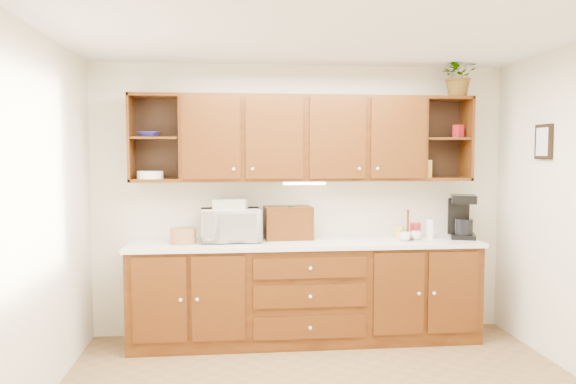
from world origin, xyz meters
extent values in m
plane|color=white|center=(0.00, 0.00, 2.60)|extent=(4.00, 4.00, 0.00)
plane|color=#EDE5C7|center=(0.00, 1.75, 1.30)|extent=(4.00, 0.00, 4.00)
plane|color=#EDE5C7|center=(-2.00, 0.00, 1.30)|extent=(0.00, 3.50, 3.50)
cube|color=#341506|center=(0.00, 1.45, 0.45)|extent=(3.20, 0.60, 0.90)
cube|color=silver|center=(0.00, 1.44, 0.92)|extent=(3.24, 0.64, 0.04)
cube|color=#341506|center=(0.00, 1.58, 1.89)|extent=(2.30, 0.33, 0.80)
cube|color=black|center=(-1.38, 1.74, 1.89)|extent=(0.45, 0.02, 0.80)
cube|color=black|center=(1.38, 1.74, 1.89)|extent=(0.45, 0.02, 0.80)
cube|color=#341506|center=(-1.38, 1.58, 1.89)|extent=(0.43, 0.30, 0.02)
cube|color=#341506|center=(1.38, 1.58, 1.89)|extent=(0.43, 0.30, 0.02)
cube|color=#341506|center=(1.38, 1.58, 2.27)|extent=(0.45, 0.33, 0.03)
cube|color=white|center=(0.00, 1.53, 1.47)|extent=(0.40, 0.05, 0.02)
cube|color=black|center=(1.98, 0.90, 1.85)|extent=(0.03, 0.24, 0.30)
cylinder|color=#A47144|center=(-1.12, 1.42, 1.01)|extent=(0.31, 0.31, 0.14)
imported|color=beige|center=(-0.69, 1.50, 1.09)|extent=(0.57, 0.40, 0.30)
cube|color=#EED070|center=(-0.69, 1.50, 1.29)|extent=(0.33, 0.26, 0.09)
cylinder|color=black|center=(-0.12, 1.58, 1.10)|extent=(0.08, 0.08, 0.32)
cylinder|color=#A47144|center=(-0.70, 1.69, 0.95)|extent=(0.35, 0.16, 0.34)
cube|color=#341506|center=(-0.15, 1.59, 1.09)|extent=(0.46, 0.30, 0.31)
cylinder|color=#341506|center=(0.96, 1.42, 1.08)|extent=(0.02, 0.02, 0.28)
cylinder|color=#341506|center=(0.96, 1.42, 0.95)|extent=(0.11, 0.11, 0.02)
imported|color=white|center=(1.04, 1.41, 0.98)|extent=(0.12, 0.12, 0.08)
imported|color=white|center=(0.93, 1.49, 0.98)|extent=(0.12, 0.12, 0.08)
imported|color=white|center=(0.92, 1.36, 0.98)|extent=(0.12, 0.12, 0.08)
cylinder|color=#AB1820|center=(1.08, 1.54, 1.01)|extent=(0.13, 0.13, 0.14)
cylinder|color=white|center=(1.20, 1.48, 1.03)|extent=(0.08, 0.08, 0.18)
cylinder|color=gold|center=(0.90, 1.47, 1.00)|extent=(0.12, 0.12, 0.12)
cube|color=black|center=(1.52, 1.46, 0.96)|extent=(0.30, 0.34, 0.04)
cube|color=black|center=(1.52, 1.57, 1.14)|extent=(0.21, 0.13, 0.35)
cube|color=black|center=(1.52, 1.46, 1.32)|extent=(0.30, 0.34, 0.08)
cylinder|color=black|center=(1.52, 1.44, 1.05)|extent=(0.21, 0.21, 0.16)
imported|color=navy|center=(-1.42, 1.57, 1.92)|extent=(0.23, 0.23, 0.05)
cylinder|color=white|center=(-1.42, 1.55, 1.56)|extent=(0.24, 0.24, 0.07)
cube|color=gold|center=(1.19, 1.56, 1.60)|extent=(0.11, 0.10, 0.17)
cube|color=#AB1820|center=(1.49, 1.55, 1.96)|extent=(0.10, 0.10, 0.12)
imported|color=#999999|center=(1.49, 1.55, 2.49)|extent=(0.42, 0.39, 0.40)
camera|label=1|loc=(-0.69, -3.66, 1.76)|focal=35.00mm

